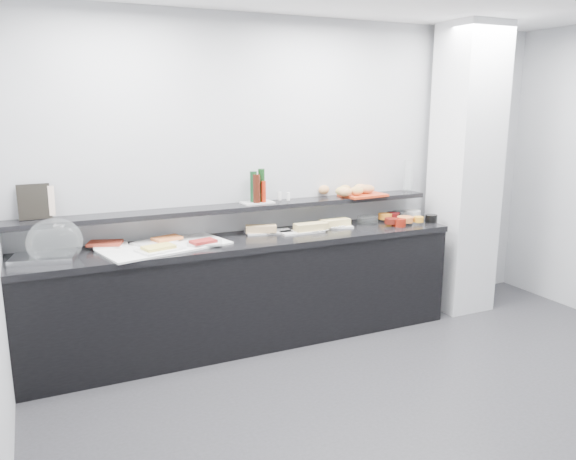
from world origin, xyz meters
name	(u,v)px	position (x,y,z in m)	size (l,w,h in m)	color
ground	(448,422)	(0.00, 0.00, 0.00)	(5.00, 5.00, 0.00)	#2D2D30
back_wall	(308,175)	(0.00, 2.00, 1.35)	(5.00, 0.02, 2.70)	#A8ABAF
column	(465,171)	(1.50, 1.65, 1.35)	(0.50, 0.50, 2.70)	silver
buffet_cabinet	(248,294)	(-0.70, 1.70, 0.42)	(3.60, 0.60, 0.85)	black
counter_top	(248,242)	(-0.70, 1.70, 0.88)	(3.62, 0.62, 0.05)	black
wall_shelf	(240,207)	(-0.70, 1.88, 1.13)	(3.60, 0.25, 0.04)	black
cloche_base	(44,258)	(-2.24, 1.68, 0.92)	(0.42, 0.28, 0.04)	#AAAEB1
cloche_dome	(55,242)	(-2.15, 1.70, 1.03)	(0.39, 0.25, 0.34)	white
linen_runner	(166,247)	(-1.37, 1.68, 0.91)	(0.95, 0.45, 0.01)	white
platter_meat_a	(111,245)	(-1.76, 1.85, 0.92)	(0.26, 0.17, 0.01)	white
food_meat_a	(105,243)	(-1.80, 1.86, 0.94)	(0.25, 0.16, 0.02)	maroon
platter_salmon	(154,242)	(-1.43, 1.81, 0.92)	(0.31, 0.21, 0.01)	white
food_salmon	(167,238)	(-1.33, 1.82, 0.94)	(0.22, 0.14, 0.02)	orange
platter_cheese	(160,249)	(-1.44, 1.57, 0.92)	(0.32, 0.21, 0.01)	white
food_cheese	(159,247)	(-1.45, 1.56, 0.94)	(0.22, 0.14, 0.02)	#E5CD59
platter_meat_b	(205,243)	(-1.08, 1.62, 0.92)	(0.27, 0.18, 0.01)	silver
food_meat_b	(203,241)	(-1.10, 1.60, 0.94)	(0.19, 0.12, 0.02)	maroon
sandwich_plate_left	(268,232)	(-0.46, 1.83, 0.91)	(0.39, 0.17, 0.01)	silver
sandwich_food_left	(261,229)	(-0.53, 1.81, 0.94)	(0.26, 0.10, 0.06)	tan
tongs_left	(272,233)	(-0.47, 1.73, 0.92)	(0.01, 0.01, 0.16)	#AFB2B6
sandwich_plate_mid	(302,232)	(-0.20, 1.71, 0.91)	(0.38, 0.16, 0.01)	silver
sandwich_food_mid	(311,227)	(-0.11, 1.71, 0.94)	(0.29, 0.11, 0.06)	tan
tongs_mid	(320,231)	(-0.07, 1.62, 0.92)	(0.01, 0.01, 0.16)	#B3B6BA
sandwich_plate_right	(335,227)	(0.16, 1.76, 0.91)	(0.30, 0.13, 0.01)	white
sandwich_food_right	(335,223)	(0.16, 1.77, 0.94)	(0.27, 0.10, 0.06)	#E8CF79
tongs_right	(338,227)	(0.16, 1.70, 0.92)	(0.01, 0.01, 0.16)	silver
bowl_glass_fruit	(368,220)	(0.50, 1.77, 0.94)	(0.19, 0.19, 0.07)	white
fill_glass_fruit	(385,216)	(0.72, 1.81, 0.95)	(0.13, 0.13, 0.05)	orange
bowl_black_jam	(394,216)	(0.83, 1.83, 0.94)	(0.14, 0.14, 0.07)	black
fill_black_jam	(394,215)	(0.82, 1.81, 0.95)	(0.11, 0.11, 0.05)	#5C0D0E
bowl_glass_cream	(402,215)	(0.93, 1.83, 0.94)	(0.20, 0.20, 0.07)	white
fill_glass_cream	(412,213)	(1.05, 1.84, 0.95)	(0.16, 0.16, 0.05)	silver
bowl_red_jam	(399,223)	(0.71, 1.57, 0.94)	(0.11, 0.11, 0.07)	maroon
fill_red_jam	(391,221)	(0.64, 1.61, 0.95)	(0.11, 0.11, 0.05)	#50120B
bowl_glass_salmon	(405,220)	(0.81, 1.64, 0.94)	(0.14, 0.14, 0.07)	white
fill_glass_salmon	(405,219)	(0.80, 1.61, 0.95)	(0.15, 0.15, 0.05)	orange
bowl_black_fruit	(431,218)	(1.09, 1.60, 0.94)	(0.11, 0.11, 0.07)	black
fill_black_fruit	(418,219)	(0.92, 1.57, 0.95)	(0.09, 0.09, 0.05)	orange
framed_print	(34,202)	(-2.26, 1.95, 1.28)	(0.22, 0.02, 0.26)	black
print_art	(42,201)	(-2.21, 1.95, 1.28)	(0.18, 0.00, 0.22)	beige
condiment_tray	(257,202)	(-0.53, 1.90, 1.16)	(0.27, 0.16, 0.01)	silver
bottle_green_a	(253,187)	(-0.56, 1.91, 1.29)	(0.06, 0.06, 0.26)	#0E3619
bottle_brown	(257,189)	(-0.55, 1.86, 1.28)	(0.06, 0.06, 0.24)	#39130A
bottle_green_b	(262,185)	(-0.49, 1.90, 1.30)	(0.06, 0.06, 0.28)	#0E3611
bottle_hot	(264,192)	(-0.49, 1.86, 1.25)	(0.04, 0.04, 0.18)	#B6240D
shaker_salt	(280,196)	(-0.32, 1.90, 1.20)	(0.03, 0.03, 0.07)	silver
shaker_pepper	(288,196)	(-0.26, 1.85, 1.20)	(0.03, 0.03, 0.07)	white
bread_tray	(363,195)	(0.49, 1.84, 1.16)	(0.39, 0.28, 0.02)	#B83313
bread_roll_nw	(324,190)	(0.16, 1.98, 1.21)	(0.12, 0.08, 0.08)	#C4844B
bread_roll_n	(345,189)	(0.34, 1.92, 1.21)	(0.12, 0.08, 0.08)	#B78846
bread_roll_ne	(361,188)	(0.50, 1.91, 1.21)	(0.15, 0.10, 0.08)	#D88C52
bread_roll_sw	(345,192)	(0.27, 1.79, 1.21)	(0.12, 0.08, 0.08)	tan
bread_roll_s	(356,191)	(0.39, 1.80, 1.21)	(0.13, 0.08, 0.08)	#BA8B47
bread_roll_se	(367,189)	(0.53, 1.85, 1.21)	(0.15, 0.10, 0.08)	#B17243
bread_roll_midw	(342,191)	(0.27, 1.84, 1.21)	(0.12, 0.08, 0.08)	gold
bread_roll_mide	(359,188)	(0.49, 1.92, 1.21)	(0.12, 0.08, 0.08)	tan
carafe	(408,176)	(1.02, 1.89, 1.30)	(0.09, 0.09, 0.30)	white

